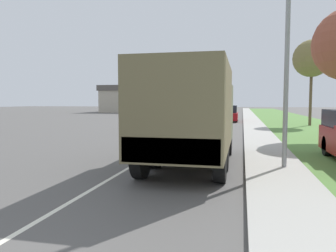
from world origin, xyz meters
The scene contains 11 objects.
ground_plane centered at (0.00, 40.00, 0.00)m, with size 180.00×180.00×0.00m, color #565451.
lane_centre_stripe centered at (0.00, 40.00, 0.00)m, with size 0.12×120.00×0.00m.
sidewalk_right centered at (4.50, 40.00, 0.06)m, with size 1.80×120.00×0.12m.
grass_strip_right centered at (8.90, 40.00, 0.01)m, with size 7.00×120.00×0.02m.
military_truck centered at (1.88, 9.37, 1.78)m, with size 2.44×6.89×3.19m.
car_nearest_ahead centered at (-1.94, 19.88, 0.77)m, with size 1.94×4.12×1.73m.
car_second_ahead centered at (2.14, 33.79, 0.75)m, with size 1.81×4.25×1.69m.
car_third_ahead centered at (-1.86, 41.69, 0.73)m, with size 1.79×4.72×1.63m.
lamp_post centered at (4.57, 9.23, 4.92)m, with size 1.69×0.24×8.22m.
tree_far_right centered at (9.24, 29.32, 5.77)m, with size 3.19×3.19×7.38m.
building_distant centered at (-16.25, 61.33, 2.63)m, with size 14.05×10.64×5.19m.
Camera 1 is at (3.48, -1.13, 2.10)m, focal length 35.00 mm.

